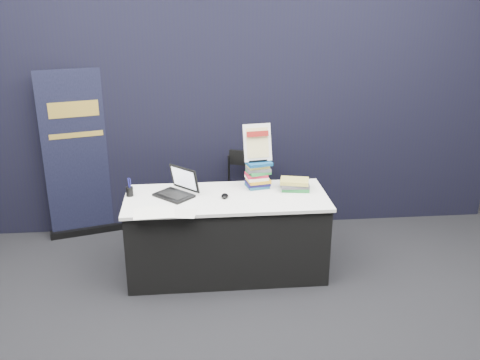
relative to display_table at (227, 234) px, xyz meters
name	(u,v)px	position (x,y,z in m)	size (l,w,h in m)	color
floor	(232,303)	(0.00, -0.55, -0.38)	(8.00, 8.00, 0.00)	black
wall_back	(208,41)	(0.00, 3.45, 1.37)	(8.00, 0.02, 3.50)	#B7B3AD
drape_partition	(219,119)	(0.00, 1.05, 0.82)	(6.00, 0.08, 2.40)	black
display_table	(227,234)	(0.00, 0.00, 0.00)	(1.80, 0.75, 0.75)	black
laptop	(174,189)	(-0.46, 0.09, 0.43)	(0.39, 0.44, 0.25)	black
mouse	(225,196)	(-0.02, -0.03, 0.39)	(0.07, 0.10, 0.03)	black
brochure_left	(158,210)	(-0.59, -0.24, 0.38)	(0.26, 0.19, 0.00)	silver
brochure_mid	(180,213)	(-0.41, -0.33, 0.38)	(0.26, 0.19, 0.00)	silver
brochure_right	(154,213)	(-0.62, -0.31, 0.38)	(0.33, 0.24, 0.00)	white
pen_cup	(130,192)	(-0.85, 0.10, 0.42)	(0.07, 0.07, 0.08)	black
book_stack_tall	(257,175)	(0.30, 0.20, 0.50)	(0.23, 0.19, 0.25)	#1C516D
book_stack_short	(294,184)	(0.63, 0.11, 0.42)	(0.27, 0.22, 0.10)	#1F7734
info_sign	(257,143)	(0.30, 0.23, 0.79)	(0.27, 0.15, 0.35)	black
pullup_banner	(80,164)	(-1.44, 0.95, 0.40)	(0.74, 0.29, 1.75)	black
stacking_chair	(249,193)	(0.28, 0.66, 0.13)	(0.53, 0.55, 0.91)	black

